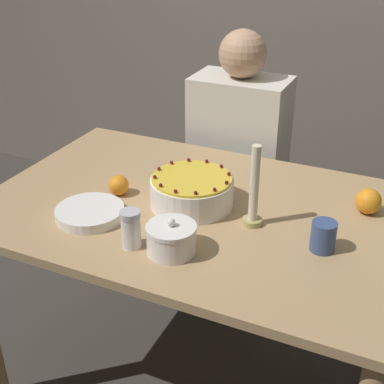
{
  "coord_description": "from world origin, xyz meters",
  "views": [
    {
      "loc": [
        0.61,
        -1.38,
        1.64
      ],
      "look_at": [
        -0.02,
        0.0,
        0.83
      ],
      "focal_mm": 50.0,
      "sensor_mm": 36.0,
      "label": 1
    }
  ],
  "objects_px": {
    "sugar_bowl": "(171,239)",
    "sugar_shaker": "(131,229)",
    "cake": "(192,191)",
    "person_man_blue_shirt": "(237,185)",
    "candle": "(254,194)"
  },
  "relations": [
    {
      "from": "cake",
      "to": "candle",
      "type": "distance_m",
      "value": 0.23
    },
    {
      "from": "sugar_shaker",
      "to": "sugar_bowl",
      "type": "bearing_deg",
      "value": 10.98
    },
    {
      "from": "person_man_blue_shirt",
      "to": "cake",
      "type": "bearing_deg",
      "value": 96.66
    },
    {
      "from": "cake",
      "to": "person_man_blue_shirt",
      "type": "height_order",
      "value": "person_man_blue_shirt"
    },
    {
      "from": "sugar_bowl",
      "to": "candle",
      "type": "relative_size",
      "value": 0.55
    },
    {
      "from": "sugar_bowl",
      "to": "sugar_shaker",
      "type": "xyz_separation_m",
      "value": [
        -0.12,
        -0.02,
        0.02
      ]
    },
    {
      "from": "candle",
      "to": "sugar_bowl",
      "type": "bearing_deg",
      "value": -123.53
    },
    {
      "from": "candle",
      "to": "person_man_blue_shirt",
      "type": "bearing_deg",
      "value": 113.22
    },
    {
      "from": "cake",
      "to": "sugar_shaker",
      "type": "xyz_separation_m",
      "value": [
        -0.06,
        -0.29,
        0.01
      ]
    },
    {
      "from": "sugar_shaker",
      "to": "cake",
      "type": "bearing_deg",
      "value": 79.31
    },
    {
      "from": "sugar_bowl",
      "to": "candle",
      "type": "bearing_deg",
      "value": 56.47
    },
    {
      "from": "sugar_shaker",
      "to": "candle",
      "type": "distance_m",
      "value": 0.38
    },
    {
      "from": "candle",
      "to": "person_man_blue_shirt",
      "type": "relative_size",
      "value": 0.21
    },
    {
      "from": "sugar_bowl",
      "to": "sugar_shaker",
      "type": "relative_size",
      "value": 1.24
    },
    {
      "from": "sugar_shaker",
      "to": "person_man_blue_shirt",
      "type": "height_order",
      "value": "person_man_blue_shirt"
    }
  ]
}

